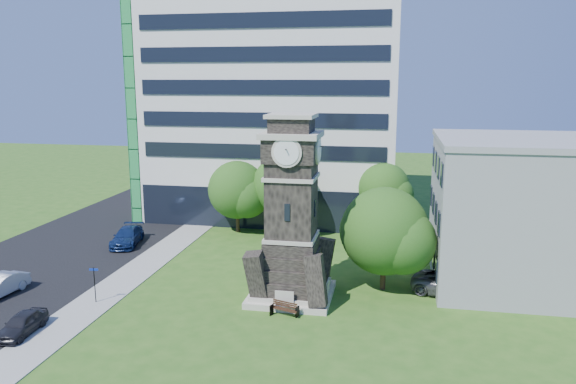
% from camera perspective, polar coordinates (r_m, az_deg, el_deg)
% --- Properties ---
extents(ground, '(160.00, 160.00, 0.00)m').
position_cam_1_polar(ground, '(37.19, -4.86, -11.37)').
color(ground, '#2C5919').
rests_on(ground, ground).
extents(sidewalk, '(3.00, 70.00, 0.06)m').
position_cam_1_polar(sidewalk, '(44.80, -14.97, -7.66)').
color(sidewalk, gray).
rests_on(sidewalk, ground).
extents(street, '(14.00, 80.00, 0.02)m').
position_cam_1_polar(street, '(49.03, -24.01, -6.64)').
color(street, black).
rests_on(street, ground).
extents(clock_tower, '(5.40, 5.40, 12.22)m').
position_cam_1_polar(clock_tower, '(36.69, 0.37, -2.94)').
color(clock_tower, beige).
rests_on(clock_tower, ground).
extents(office_tall, '(26.20, 15.11, 28.60)m').
position_cam_1_polar(office_tall, '(60.14, -1.29, 11.28)').
color(office_tall, white).
rests_on(office_tall, ground).
extents(office_low, '(15.20, 12.20, 10.40)m').
position_cam_1_polar(office_low, '(43.24, 24.66, -1.89)').
color(office_low, gray).
rests_on(office_low, ground).
extents(car_street_south, '(1.64, 3.73, 1.25)m').
position_cam_1_polar(car_street_south, '(36.31, -25.42, -12.01)').
color(car_street_south, black).
rests_on(car_street_south, ground).
extents(car_street_north, '(3.06, 5.46, 1.49)m').
position_cam_1_polar(car_street_north, '(51.52, -16.02, -4.37)').
color(car_street_north, '#12244F').
rests_on(car_street_north, ground).
extents(car_east_lot, '(6.22, 4.28, 1.58)m').
position_cam_1_polar(car_east_lot, '(39.82, 16.62, -9.03)').
color(car_east_lot, '#4D4E52').
rests_on(car_east_lot, ground).
extents(park_bench, '(1.72, 0.46, 0.89)m').
position_cam_1_polar(park_bench, '(35.38, -0.34, -11.74)').
color(park_bench, black).
rests_on(park_bench, ground).
extents(street_sign, '(0.58, 0.06, 2.42)m').
position_cam_1_polar(street_sign, '(38.95, -19.07, -8.52)').
color(street_sign, black).
rests_on(street_sign, ground).
extents(tree_nw, '(6.04, 5.49, 6.84)m').
position_cam_1_polar(tree_nw, '(53.15, -5.11, 0.05)').
color(tree_nw, '#332114').
rests_on(tree_nw, ground).
extents(tree_nc, '(6.14, 5.58, 7.53)m').
position_cam_1_polar(tree_nc, '(51.90, -0.46, 0.51)').
color(tree_nc, '#332114').
rests_on(tree_nc, ground).
extents(tree_ne, '(5.21, 4.74, 6.85)m').
position_cam_1_polar(tree_ne, '(52.47, 9.81, 0.18)').
color(tree_ne, '#332114').
rests_on(tree_ne, ground).
extents(tree_east, '(6.63, 6.03, 7.20)m').
position_cam_1_polar(tree_east, '(39.01, 9.90, -4.17)').
color(tree_east, '#332114').
rests_on(tree_east, ground).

